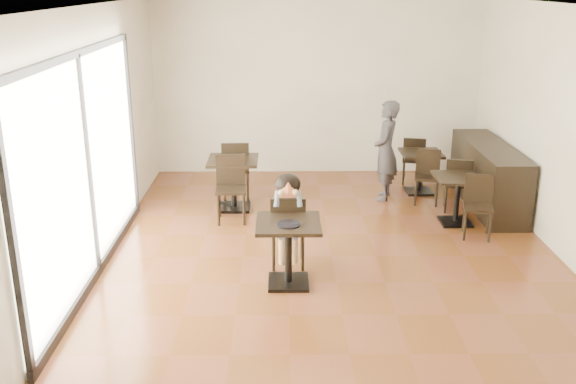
{
  "coord_description": "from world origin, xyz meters",
  "views": [
    {
      "loc": [
        -0.66,
        -7.78,
        3.48
      ],
      "look_at": [
        -0.58,
        -0.3,
        1.0
      ],
      "focal_mm": 40.0,
      "sensor_mm": 36.0,
      "label": 1
    }
  ],
  "objects_px": {
    "child_chair": "(288,230)",
    "cafe_table_left": "(234,184)",
    "chair_back_a": "(414,160)",
    "chair_left_a": "(236,169)",
    "chair_left_b": "(231,190)",
    "child_table": "(288,253)",
    "cafe_table_back": "(420,172)",
    "chair_back_b": "(427,178)",
    "cafe_table_mid": "(457,200)",
    "chair_mid_a": "(458,184)",
    "chair_mid_b": "(478,208)",
    "adult_patron": "(386,151)",
    "child": "(288,221)"
  },
  "relations": [
    {
      "from": "chair_mid_a",
      "to": "chair_left_a",
      "type": "distance_m",
      "value": 3.59
    },
    {
      "from": "chair_left_a",
      "to": "chair_left_b",
      "type": "relative_size",
      "value": 1.0
    },
    {
      "from": "cafe_table_back",
      "to": "chair_left_b",
      "type": "distance_m",
      "value": 3.4
    },
    {
      "from": "cafe_table_back",
      "to": "chair_back_a",
      "type": "distance_m",
      "value": 0.55
    },
    {
      "from": "adult_patron",
      "to": "child_chair",
      "type": "bearing_deg",
      "value": -19.14
    },
    {
      "from": "child_chair",
      "to": "adult_patron",
      "type": "bearing_deg",
      "value": -121.9
    },
    {
      "from": "cafe_table_left",
      "to": "chair_back_a",
      "type": "distance_m",
      "value": 3.4
    },
    {
      "from": "chair_mid_a",
      "to": "chair_left_b",
      "type": "bearing_deg",
      "value": 19.61
    },
    {
      "from": "child",
      "to": "adult_patron",
      "type": "distance_m",
      "value": 3.1
    },
    {
      "from": "cafe_table_mid",
      "to": "chair_left_b",
      "type": "distance_m",
      "value": 3.38
    },
    {
      "from": "cafe_table_left",
      "to": "chair_left_a",
      "type": "height_order",
      "value": "chair_left_a"
    },
    {
      "from": "adult_patron",
      "to": "chair_back_b",
      "type": "distance_m",
      "value": 0.8
    },
    {
      "from": "adult_patron",
      "to": "chair_left_b",
      "type": "relative_size",
      "value": 1.67
    },
    {
      "from": "cafe_table_left",
      "to": "chair_back_a",
      "type": "height_order",
      "value": "chair_back_a"
    },
    {
      "from": "child_chair",
      "to": "chair_left_a",
      "type": "xyz_separation_m",
      "value": [
        -0.84,
        2.69,
        0.01
      ]
    },
    {
      "from": "cafe_table_mid",
      "to": "chair_left_a",
      "type": "relative_size",
      "value": 0.74
    },
    {
      "from": "adult_patron",
      "to": "chair_back_a",
      "type": "relative_size",
      "value": 1.9
    },
    {
      "from": "chair_left_b",
      "to": "cafe_table_mid",
      "type": "bearing_deg",
      "value": -5.34
    },
    {
      "from": "child_table",
      "to": "chair_back_b",
      "type": "distance_m",
      "value": 3.71
    },
    {
      "from": "cafe_table_back",
      "to": "child_table",
      "type": "bearing_deg",
      "value": -123.31
    },
    {
      "from": "chair_mid_a",
      "to": "chair_left_a",
      "type": "bearing_deg",
      "value": 1.89
    },
    {
      "from": "child_table",
      "to": "chair_left_a",
      "type": "distance_m",
      "value": 3.35
    },
    {
      "from": "adult_patron",
      "to": "chair_left_a",
      "type": "height_order",
      "value": "adult_patron"
    },
    {
      "from": "child_chair",
      "to": "cafe_table_mid",
      "type": "height_order",
      "value": "child_chair"
    },
    {
      "from": "child_table",
      "to": "chair_mid_b",
      "type": "distance_m",
      "value": 3.06
    },
    {
      "from": "child_table",
      "to": "chair_mid_a",
      "type": "height_order",
      "value": "chair_mid_a"
    },
    {
      "from": "child_table",
      "to": "child_chair",
      "type": "bearing_deg",
      "value": 90.0
    },
    {
      "from": "child_chair",
      "to": "cafe_table_left",
      "type": "height_order",
      "value": "child_chair"
    },
    {
      "from": "child",
      "to": "chair_left_b",
      "type": "distance_m",
      "value": 1.8
    },
    {
      "from": "chair_back_a",
      "to": "cafe_table_left",
      "type": "bearing_deg",
      "value": 35.92
    },
    {
      "from": "adult_patron",
      "to": "cafe_table_mid",
      "type": "bearing_deg",
      "value": 50.41
    },
    {
      "from": "chair_left_a",
      "to": "chair_back_b",
      "type": "relative_size",
      "value": 1.14
    },
    {
      "from": "child",
      "to": "adult_patron",
      "type": "bearing_deg",
      "value": 58.1
    },
    {
      "from": "child_chair",
      "to": "chair_left_b",
      "type": "relative_size",
      "value": 0.97
    },
    {
      "from": "child_chair",
      "to": "chair_mid_a",
      "type": "relative_size",
      "value": 1.09
    },
    {
      "from": "child_chair",
      "to": "cafe_table_left",
      "type": "xyz_separation_m",
      "value": [
        -0.84,
        2.14,
        -0.07
      ]
    },
    {
      "from": "cafe_table_mid",
      "to": "chair_left_a",
      "type": "distance_m",
      "value": 3.59
    },
    {
      "from": "chair_left_b",
      "to": "chair_back_b",
      "type": "height_order",
      "value": "chair_left_b"
    },
    {
      "from": "child",
      "to": "child_table",
      "type": "bearing_deg",
      "value": -90.0
    },
    {
      "from": "child_table",
      "to": "child_chair",
      "type": "distance_m",
      "value": 0.56
    },
    {
      "from": "cafe_table_mid",
      "to": "chair_mid_b",
      "type": "relative_size",
      "value": 0.83
    },
    {
      "from": "cafe_table_left",
      "to": "chair_left_a",
      "type": "distance_m",
      "value": 0.56
    },
    {
      "from": "child",
      "to": "cafe_table_mid",
      "type": "bearing_deg",
      "value": 29.93
    },
    {
      "from": "chair_left_a",
      "to": "chair_back_a",
      "type": "relative_size",
      "value": 1.14
    },
    {
      "from": "cafe_table_mid",
      "to": "child_table",
      "type": "bearing_deg",
      "value": -141.6
    },
    {
      "from": "cafe_table_left",
      "to": "chair_left_a",
      "type": "xyz_separation_m",
      "value": [
        0.0,
        0.55,
        0.08
      ]
    },
    {
      "from": "child_chair",
      "to": "chair_back_a",
      "type": "bearing_deg",
      "value": -123.31
    },
    {
      "from": "chair_back_a",
      "to": "chair_left_b",
      "type": "bearing_deg",
      "value": 43.88
    },
    {
      "from": "child_chair",
      "to": "cafe_table_back",
      "type": "bearing_deg",
      "value": -127.98
    },
    {
      "from": "child_table",
      "to": "child",
      "type": "xyz_separation_m",
      "value": [
        0.0,
        0.55,
        0.2
      ]
    }
  ]
}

